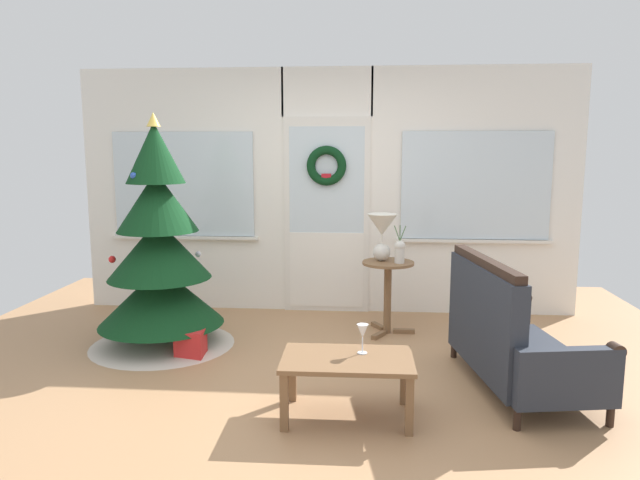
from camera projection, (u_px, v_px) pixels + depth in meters
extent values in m
plane|color=#AD7F56|center=(307.00, 386.00, 4.24)|extent=(6.76, 6.76, 0.00)
cube|color=white|center=(185.00, 191.00, 6.22)|extent=(2.15, 0.08, 2.55)
cube|color=white|center=(474.00, 193.00, 5.98)|extent=(2.15, 0.08, 2.55)
cube|color=white|center=(327.00, 92.00, 5.94)|extent=(0.94, 0.08, 0.50)
cube|color=silver|center=(327.00, 216.00, 6.10)|extent=(0.90, 0.05, 2.05)
cube|color=white|center=(326.00, 270.00, 6.17)|extent=(0.78, 0.02, 0.80)
cube|color=silver|center=(327.00, 180.00, 6.02)|extent=(0.78, 0.01, 1.10)
cube|color=silver|center=(184.00, 184.00, 6.15)|extent=(1.50, 0.01, 1.10)
cube|color=silver|center=(476.00, 186.00, 5.91)|extent=(1.50, 0.01, 1.10)
cube|color=silver|center=(185.00, 237.00, 6.23)|extent=(1.59, 0.06, 0.03)
cube|color=silver|center=(474.00, 241.00, 5.99)|extent=(1.59, 0.06, 0.03)
torus|color=black|center=(326.00, 166.00, 5.96)|extent=(0.41, 0.09, 0.41)
cube|color=red|center=(326.00, 178.00, 5.96)|extent=(0.10, 0.02, 0.10)
cylinder|color=#4C331E|center=(162.00, 331.00, 5.13)|extent=(0.10, 0.10, 0.25)
cone|color=beige|center=(163.00, 339.00, 5.14)|extent=(1.26, 1.26, 0.10)
cone|color=#0F3819|center=(161.00, 295.00, 5.08)|extent=(1.08, 1.08, 0.52)
cone|color=#0F3819|center=(159.00, 249.00, 5.02)|extent=(0.89, 0.89, 0.52)
cone|color=#0F3819|center=(157.00, 201.00, 4.95)|extent=(0.69, 0.69, 0.52)
cone|color=#0F3819|center=(155.00, 153.00, 4.89)|extent=(0.50, 0.50, 0.52)
cone|color=#E0BC4C|center=(153.00, 119.00, 4.85)|extent=(0.12, 0.12, 0.12)
sphere|color=red|center=(163.00, 226.00, 5.28)|extent=(0.07, 0.07, 0.07)
sphere|color=gold|center=(179.00, 219.00, 5.24)|extent=(0.07, 0.07, 0.07)
sphere|color=silver|center=(198.00, 254.00, 5.28)|extent=(0.05, 0.05, 0.05)
sphere|color=#264CB2|center=(133.00, 176.00, 4.76)|extent=(0.05, 0.05, 0.05)
sphere|color=red|center=(112.00, 259.00, 5.01)|extent=(0.06, 0.06, 0.06)
cylinder|color=black|center=(610.00, 416.00, 3.62)|extent=(0.05, 0.05, 0.14)
cylinder|color=black|center=(524.00, 347.00, 4.87)|extent=(0.05, 0.05, 0.14)
cylinder|color=black|center=(517.00, 419.00, 3.57)|extent=(0.05, 0.05, 0.14)
cylinder|color=black|center=(454.00, 349.00, 4.82)|extent=(0.05, 0.05, 0.14)
cube|color=#282D38|center=(522.00, 359.00, 4.20)|extent=(0.90, 1.31, 0.14)
cube|color=#282D38|center=(484.00, 309.00, 4.12)|extent=(0.31, 1.22, 0.62)
cube|color=black|center=(486.00, 262.00, 4.06)|extent=(0.27, 1.19, 0.06)
cube|color=#282D38|center=(568.00, 378.00, 3.54)|extent=(0.67, 0.19, 0.38)
cylinder|color=black|center=(616.00, 350.00, 3.54)|extent=(0.10, 0.10, 0.09)
cube|color=#282D38|center=(490.00, 318.00, 4.82)|extent=(0.67, 0.19, 0.38)
cylinder|color=black|center=(525.00, 297.00, 4.82)|extent=(0.10, 0.10, 0.09)
cylinder|color=brown|center=(388.00, 263.00, 5.38)|extent=(0.48, 0.48, 0.02)
cylinder|color=brown|center=(387.00, 299.00, 5.43)|extent=(0.07, 0.07, 0.66)
cube|color=brown|center=(404.00, 331.00, 5.46)|extent=(0.20, 0.05, 0.04)
cube|color=brown|center=(378.00, 326.00, 5.62)|extent=(0.14, 0.20, 0.04)
cube|color=brown|center=(379.00, 335.00, 5.35)|extent=(0.14, 0.20, 0.04)
sphere|color=silver|center=(382.00, 252.00, 5.41)|extent=(0.16, 0.16, 0.16)
cylinder|color=silver|center=(382.00, 239.00, 5.39)|extent=(0.02, 0.02, 0.06)
cone|color=silver|center=(382.00, 225.00, 5.37)|extent=(0.28, 0.28, 0.20)
cylinder|color=beige|center=(400.00, 254.00, 5.29)|extent=(0.09, 0.09, 0.16)
sphere|color=beige|center=(400.00, 246.00, 5.28)|extent=(0.10, 0.10, 0.10)
cylinder|color=#4C7042|center=(398.00, 235.00, 5.27)|extent=(0.07, 0.01, 0.17)
cylinder|color=#4C7042|center=(400.00, 235.00, 5.27)|extent=(0.01, 0.01, 0.18)
cylinder|color=#4C7042|center=(402.00, 235.00, 5.27)|extent=(0.07, 0.01, 0.17)
cube|color=brown|center=(347.00, 360.00, 3.70)|extent=(0.85, 0.53, 0.03)
cube|color=brown|center=(284.00, 402.00, 3.54)|extent=(0.05, 0.05, 0.37)
cube|color=brown|center=(409.00, 406.00, 3.49)|extent=(0.05, 0.05, 0.37)
cube|color=brown|center=(293.00, 375.00, 3.98)|extent=(0.05, 0.05, 0.37)
cube|color=brown|center=(404.00, 378.00, 3.92)|extent=(0.05, 0.05, 0.37)
cylinder|color=silver|center=(362.00, 353.00, 3.77)|extent=(0.06, 0.06, 0.01)
cylinder|color=silver|center=(362.00, 345.00, 3.77)|extent=(0.01, 0.01, 0.10)
cone|color=silver|center=(363.00, 331.00, 3.75)|extent=(0.08, 0.08, 0.09)
cube|color=red|center=(191.00, 344.00, 4.83)|extent=(0.23, 0.21, 0.23)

